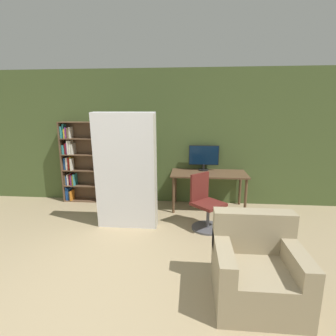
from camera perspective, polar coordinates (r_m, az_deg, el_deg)
The scene contains 8 objects.
ground_plane at distance 2.96m, azimuth -18.09°, elevation -28.20°, with size 16.00×16.00×0.00m, color #9E8966.
wall_back at distance 5.44m, azimuth -5.47°, elevation 6.62°, with size 8.00×0.06×2.70m.
desk at distance 5.11m, azimuth 8.84°, elevation -1.95°, with size 1.44×0.69×0.72m.
monitor at distance 5.26m, azimuth 7.79°, elevation 2.51°, with size 0.59×0.20×0.50m.
office_chair at distance 4.35m, azimuth 8.20°, elevation -8.43°, with size 0.62×0.62×0.90m.
bookshelf at distance 5.81m, azimuth -19.11°, elevation 1.32°, with size 0.78×0.25×1.67m.
mattress_near at distance 4.21m, azimuth -9.10°, elevation -0.86°, with size 0.97×0.30×1.88m.
armchair at distance 2.99m, azimuth 18.67°, elevation -20.14°, with size 0.85×0.80×0.85m.
Camera 1 is at (1.00, -2.04, 1.90)m, focal length 28.00 mm.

